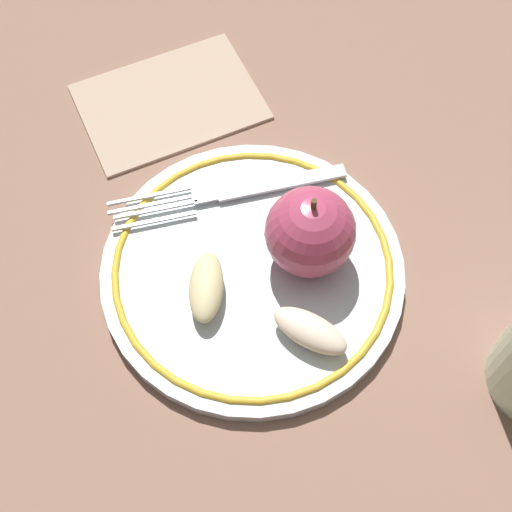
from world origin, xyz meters
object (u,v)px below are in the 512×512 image
object	(u,v)px
plate	(256,273)
fork	(236,192)
apple_slice_front	(206,287)
apple_red_whole	(310,232)
apple_slice_back	(306,335)
napkin_folded	(169,101)

from	to	relation	value
plate	fork	size ratio (longest dim) A/B	1.37
apple_slice_front	apple_red_whole	bearing A→B (deg)	115.55
plate	fork	bearing A→B (deg)	145.24
apple_slice_front	fork	size ratio (longest dim) A/B	0.34
apple_slice_back	fork	xyz separation A→B (m)	(-0.12, 0.06, -0.01)
plate	apple_slice_back	size ratio (longest dim) A/B	4.03
plate	apple_red_whole	world-z (taller)	apple_red_whole
fork	apple_slice_back	bearing A→B (deg)	98.74
apple_slice_back	apple_slice_front	bearing A→B (deg)	2.60
apple_red_whole	napkin_folded	world-z (taller)	apple_red_whole
plate	napkin_folded	bearing A→B (deg)	155.97
plate	apple_slice_back	xyz separation A→B (m)	(0.07, -0.02, 0.02)
apple_slice_back	fork	size ratio (longest dim) A/B	0.34
apple_red_whole	apple_slice_front	world-z (taller)	apple_red_whole
apple_slice_front	napkin_folded	xyz separation A→B (m)	(-0.16, 0.12, -0.02)
fork	napkin_folded	bearing A→B (deg)	-73.29
plate	apple_slice_back	bearing A→B (deg)	-16.61
apple_red_whole	apple_slice_back	distance (m)	0.07
plate	apple_red_whole	xyz separation A→B (m)	(0.02, 0.04, 0.04)
apple_slice_back	napkin_folded	distance (m)	0.26
plate	apple_red_whole	size ratio (longest dim) A/B	3.09
plate	fork	xyz separation A→B (m)	(-0.06, 0.04, 0.01)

